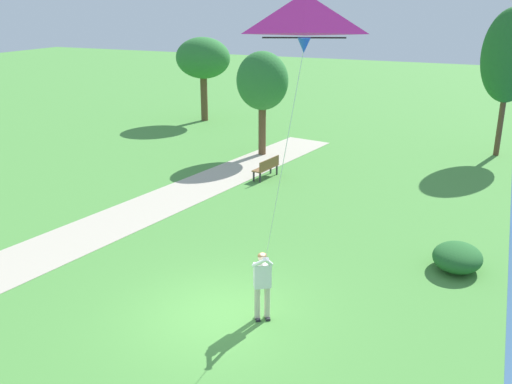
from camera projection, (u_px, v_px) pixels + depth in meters
name	position (u px, v px, depth m)	size (l,w,h in m)	color
ground_plane	(217.00, 315.00, 13.62)	(120.00, 120.00, 0.00)	#4C8E3D
walkway_path	(70.00, 241.00, 17.74)	(2.40, 32.00, 0.02)	#B7AD99
person_kite_flyer	(263.00, 280.00, 13.11)	(0.54, 0.62, 1.83)	#232328
flying_kite	(304.00, 25.00, 8.34)	(2.22, 2.69, 5.57)	#E02D9E
park_bench_near_walkway	(267.00, 167.00, 23.81)	(0.68, 1.55, 0.88)	brown
tree_horizon_far	(262.00, 82.00, 26.48)	(2.49, 2.32, 4.96)	brown
tree_lakeside_near	(510.00, 56.00, 25.95)	(2.56, 2.23, 6.94)	brown
tree_treeline_center	(203.00, 59.00, 34.07)	(3.42, 2.84, 5.08)	brown
lakeside_shrub	(457.00, 257.00, 15.82)	(1.37, 1.64, 0.74)	#236028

